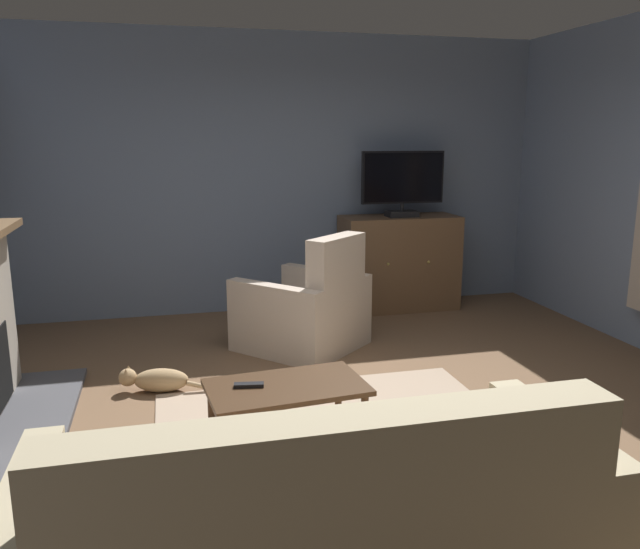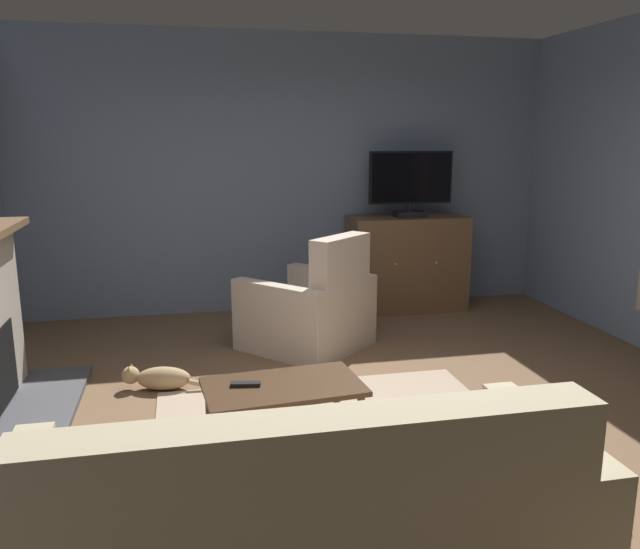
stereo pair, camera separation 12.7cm
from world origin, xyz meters
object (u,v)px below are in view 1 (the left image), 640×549
object	(u,v)px
tv_remote	(249,385)
cat	(157,380)
tv_cabinet	(399,265)
sofa_floral	(321,538)
armchair_beside_cabinet	(306,312)
television	(403,182)
coffee_table	(286,393)

from	to	relation	value
tv_remote	cat	bearing A→B (deg)	-54.11
tv_remote	tv_cabinet	bearing A→B (deg)	-115.93
sofa_floral	armchair_beside_cabinet	world-z (taller)	armchair_beside_cabinet
television	tv_remote	size ratio (longest dim) A/B	5.16
cat	tv_remote	bearing A→B (deg)	-63.43
tv_cabinet	coffee_table	world-z (taller)	tv_cabinet
tv_remote	sofa_floral	xyz separation A→B (m)	(0.09, -1.33, -0.10)
tv_remote	sofa_floral	distance (m)	1.34
sofa_floral	coffee_table	bearing A→B (deg)	84.67
tv_cabinet	armchair_beside_cabinet	distance (m)	1.63
sofa_floral	tv_cabinet	bearing A→B (deg)	65.45
coffee_table	cat	world-z (taller)	coffee_table
cat	television	bearing A→B (deg)	33.83
television	coffee_table	world-z (taller)	television
tv_cabinet	coffee_table	xyz separation A→B (m)	(-1.76, -2.82, -0.11)
coffee_table	tv_remote	xyz separation A→B (m)	(-0.21, 0.02, 0.06)
television	tv_remote	xyz separation A→B (m)	(-1.98, -2.75, -0.93)
sofa_floral	cat	xyz separation A→B (m)	(-0.62, 2.39, -0.23)
sofa_floral	cat	world-z (taller)	sofa_floral
television	armchair_beside_cabinet	xyz separation A→B (m)	(-1.25, -0.99, -1.03)
tv_cabinet	sofa_floral	xyz separation A→B (m)	(-1.89, -4.13, -0.15)
tv_cabinet	television	bearing A→B (deg)	-90.00
tv_cabinet	cat	world-z (taller)	tv_cabinet
television	coffee_table	xyz separation A→B (m)	(-1.76, -2.77, -0.99)
tv_cabinet	cat	distance (m)	3.07
tv_remote	sofa_floral	world-z (taller)	sofa_floral
sofa_floral	cat	distance (m)	2.48
sofa_floral	cat	size ratio (longest dim) A/B	3.19
tv_remote	cat	world-z (taller)	tv_remote
sofa_floral	cat	bearing A→B (deg)	104.62
television	tv_cabinet	bearing A→B (deg)	90.00
coffee_table	tv_remote	size ratio (longest dim) A/B	5.60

